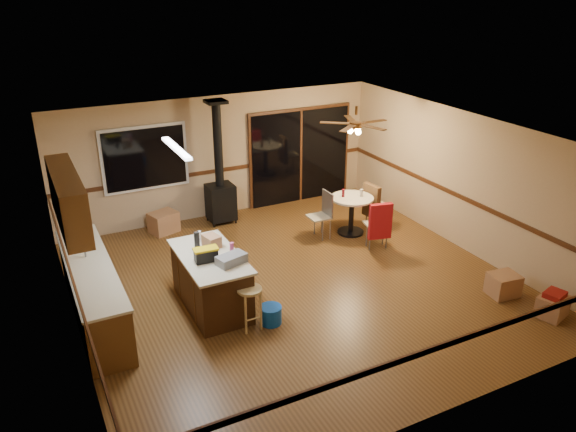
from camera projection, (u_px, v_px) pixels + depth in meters
floor at (296, 284)px, 9.56m from camera, size 7.00×7.00×0.00m
ceiling at (297, 136)px, 8.54m from camera, size 7.00×7.00×0.00m
wall_back at (220, 156)px, 11.92m from camera, size 7.00×0.00×7.00m
wall_front at (443, 325)px, 6.18m from camera, size 7.00×0.00×7.00m
wall_left at (68, 260)px, 7.60m from camera, size 0.00×7.00×7.00m
wall_right at (462, 181)px, 10.50m from camera, size 0.00×7.00×7.00m
chair_rail at (296, 231)px, 9.17m from camera, size 7.00×7.00×0.08m
window at (145, 158)px, 11.14m from camera, size 1.72×0.10×1.32m
sliding_door at (300, 156)px, 12.76m from camera, size 2.52×0.10×2.10m
lower_cabinets at (93, 293)px, 8.48m from camera, size 0.60×3.00×0.86m
countertop at (89, 266)px, 8.30m from camera, size 0.64×3.04×0.04m
upper_cabinets at (68, 199)px, 8.01m from camera, size 0.35×2.00×0.80m
kitchen_island at (211, 281)px, 8.77m from camera, size 0.88×1.68×0.90m
wood_stove at (220, 190)px, 11.69m from camera, size 0.55×0.50×2.52m
ceiling_fan at (356, 127)px, 10.60m from camera, size 0.24×0.24×0.55m
fluorescent_strip at (176, 148)px, 8.05m from camera, size 0.10×1.20×0.04m
toolbox_grey at (231, 259)px, 8.32m from camera, size 0.49×0.35×0.14m
toolbox_black at (206, 256)px, 8.38m from camera, size 0.35×0.20×0.19m
toolbox_yellow_lid at (206, 249)px, 8.34m from camera, size 0.38×0.22×0.03m
box_on_island at (212, 241)px, 8.83m from camera, size 0.27×0.32×0.19m
bottle_dark at (197, 241)px, 8.71m from camera, size 0.10×0.10×0.30m
bottle_pink at (232, 249)px, 8.58m from camera, size 0.07×0.07×0.20m
bottle_white at (199, 236)px, 9.01m from camera, size 0.07×0.07×0.17m
bar_stool at (250, 308)px, 8.26m from camera, size 0.40×0.40×0.67m
blue_bucket at (271, 315)px, 8.45m from camera, size 0.38×0.38×0.28m
dining_table at (352, 209)px, 11.26m from camera, size 0.85×0.85×0.78m
glass_red at (343, 193)px, 11.15m from camera, size 0.08×0.08×0.16m
glass_cream at (361, 193)px, 11.17m from camera, size 0.09×0.09×0.15m
chair_left at (324, 209)px, 11.07m from camera, size 0.41×0.41×0.51m
chair_near at (380, 221)px, 10.54m from camera, size 0.51×0.54×0.70m
chair_right at (372, 201)px, 11.47m from camera, size 0.51×0.47×0.70m
box_under_window at (164, 222)px, 11.43m from camera, size 0.64×0.57×0.42m
box_corner_a at (552, 306)px, 8.61m from camera, size 0.53×0.48×0.34m
box_corner_b at (503, 285)px, 9.18m from camera, size 0.50×0.45×0.37m
box_small_red at (555, 294)px, 8.53m from camera, size 0.38×0.34×0.08m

